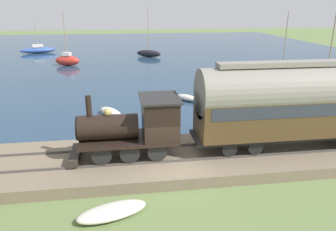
{
  "coord_description": "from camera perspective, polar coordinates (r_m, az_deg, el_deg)",
  "views": [
    {
      "loc": [
        -13.93,
        2.17,
        7.92
      ],
      "look_at": [
        3.6,
        -0.4,
        1.91
      ],
      "focal_mm": 35.0,
      "sensor_mm": 36.0,
      "label": 1
    }
  ],
  "objects": [
    {
      "name": "sailboat_blue",
      "position": [
        61.65,
        -21.69,
        10.59
      ],
      "size": [
        3.31,
        6.04,
        5.25
      ],
      "rotation": [
        0.0,
        0.0,
        0.29
      ],
      "color": "#335199",
      "rests_on": "harbor_water"
    },
    {
      "name": "beached_dinghy",
      "position": [
        13.56,
        -9.69,
        -16.16
      ],
      "size": [
        1.88,
        3.0,
        0.44
      ],
      "color": "beige",
      "rests_on": "ground"
    },
    {
      "name": "rail_embankment",
      "position": [
        17.22,
        -0.23,
        -7.6
      ],
      "size": [
        5.36,
        56.0,
        0.68
      ],
      "color": "#756651",
      "rests_on": "ground"
    },
    {
      "name": "ground_plane",
      "position": [
        16.17,
        0.46,
        -10.6
      ],
      "size": [
        200.0,
        200.0,
        0.0
      ],
      "primitive_type": "plane",
      "color": "#607542"
    },
    {
      "name": "sailboat_navy",
      "position": [
        32.48,
        25.59,
        4.13
      ],
      "size": [
        3.8,
        6.45,
        8.72
      ],
      "rotation": [
        0.0,
        0.0,
        -0.37
      ],
      "color": "#192347",
      "rests_on": "harbor_water"
    },
    {
      "name": "steam_locomotive",
      "position": [
        16.29,
        -5.32,
        -1.45
      ],
      "size": [
        2.47,
        5.42,
        3.19
      ],
      "color": "black",
      "rests_on": "rail_embankment"
    },
    {
      "name": "sailboat_teal",
      "position": [
        40.63,
        19.25,
        7.37
      ],
      "size": [
        2.82,
        4.07,
        7.22
      ],
      "rotation": [
        0.0,
        0.0,
        0.36
      ],
      "color": "#1E707A",
      "rests_on": "harbor_water"
    },
    {
      "name": "sailboat_black",
      "position": [
        53.19,
        -3.38,
        10.79
      ],
      "size": [
        3.12,
        4.18,
        7.72
      ],
      "rotation": [
        0.0,
        0.0,
        -0.54
      ],
      "color": "black",
      "rests_on": "harbor_water"
    },
    {
      "name": "rowboat_off_pier",
      "position": [
        24.88,
        -9.97,
        0.57
      ],
      "size": [
        2.77,
        2.17,
        0.56
      ],
      "rotation": [
        0.0,
        0.0,
        -1.04
      ],
      "color": "beige",
      "rests_on": "harbor_water"
    },
    {
      "name": "sailboat_red",
      "position": [
        47.36,
        -17.12,
        9.21
      ],
      "size": [
        2.24,
        3.61,
        7.09
      ],
      "rotation": [
        0.0,
        0.0,
        -0.24
      ],
      "color": "#B72D23",
      "rests_on": "harbor_water"
    },
    {
      "name": "rowboat_mid_harbor",
      "position": [
        28.47,
        3.37,
        3.1
      ],
      "size": [
        2.32,
        2.09,
        0.52
      ],
      "rotation": [
        0.0,
        0.0,
        -0.89
      ],
      "color": "beige",
      "rests_on": "harbor_water"
    },
    {
      "name": "harbor_water",
      "position": [
        58.84,
        -6.24,
        10.88
      ],
      "size": [
        80.0,
        80.0,
        0.01
      ],
      "color": "navy",
      "rests_on": "ground"
    },
    {
      "name": "passenger_coach",
      "position": [
        18.38,
        21.46,
        2.36
      ],
      "size": [
        2.55,
        10.89,
        4.56
      ],
      "color": "black",
      "rests_on": "rail_embankment"
    }
  ]
}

